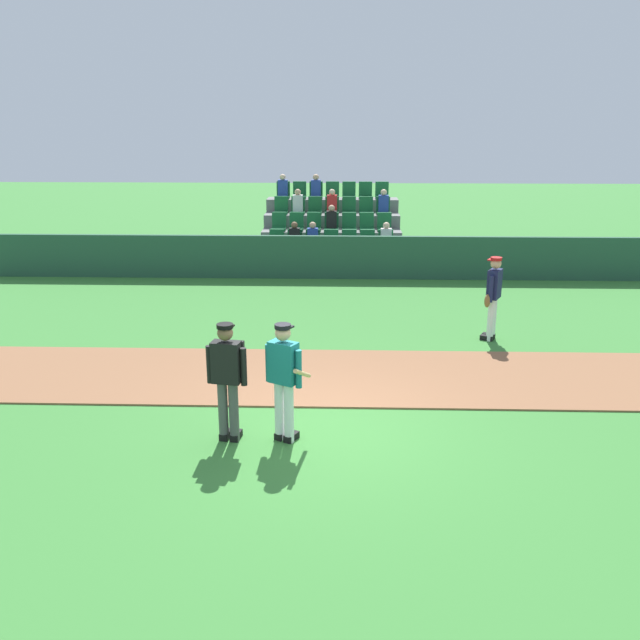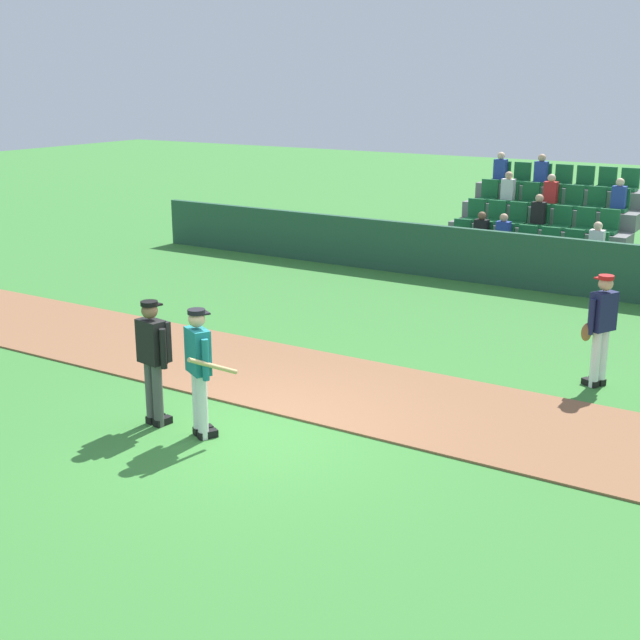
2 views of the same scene
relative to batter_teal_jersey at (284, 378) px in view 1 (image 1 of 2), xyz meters
The scene contains 7 objects.
ground_plane 1.15m from the batter_teal_jersey, 40.59° to the left, with size 80.00×80.00×0.00m, color #387A33.
infield_dirt_path 2.74m from the batter_teal_jersey, 79.32° to the left, with size 28.00×2.77×0.03m, color brown.
dugout_fence 10.34m from the batter_teal_jersey, 87.36° to the left, with size 20.00×0.16×1.24m, color #234C38.
stadium_bleachers 12.63m from the batter_teal_jersey, 87.87° to the left, with size 4.45×3.80×2.70m.
batter_teal_jersey is the anchor object (origin of this frame).
umpire_home_plate 0.80m from the batter_teal_jersey, behind, with size 0.58×0.35×1.76m.
runner_navy_jersey 6.17m from the batter_teal_jersey, 50.44° to the left, with size 0.45×0.60×1.76m.
Camera 1 is at (0.31, -9.23, 4.47)m, focal length 37.87 mm.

